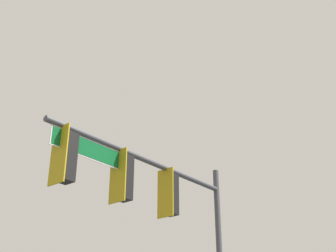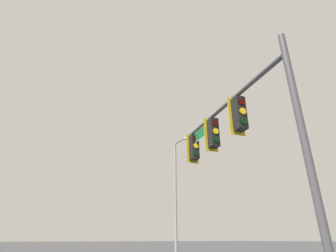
# 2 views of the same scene
# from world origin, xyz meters

# --- Properties ---
(signal_pole_near) EXTENTS (6.27, 1.33, 6.27)m
(signal_pole_near) POSITION_xyz_m (-3.14, -5.77, 4.71)
(signal_pole_near) COLOR #47474C
(signal_pole_near) RESTS_ON ground_plane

